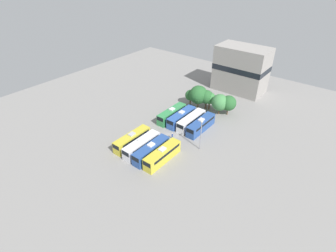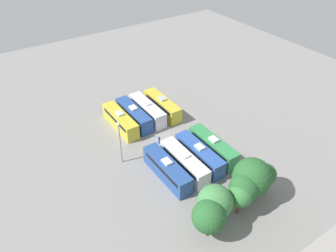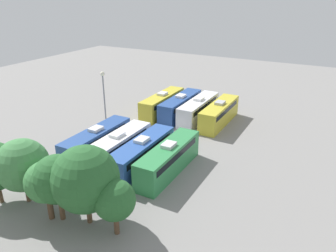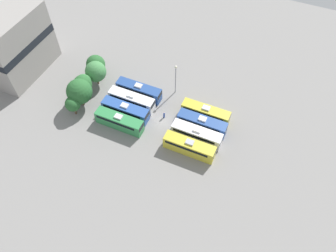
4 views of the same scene
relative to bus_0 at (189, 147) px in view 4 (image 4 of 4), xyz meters
The scene contains 18 objects.
ground_plane 9.42m from the bus_0, 58.37° to the left, with size 114.88×114.88×0.00m, color gray.
bus_0 is the anchor object (origin of this frame).
bus_1 3.40m from the bus_0, ahead, with size 2.50×10.44×3.39m.
bus_2 6.44m from the bus_0, ahead, with size 2.50×10.44×3.39m.
bus_3 9.47m from the bus_0, ahead, with size 2.50×10.44×3.39m.
bus_4 15.71m from the bus_0, 90.03° to the left, with size 2.50×10.44×3.39m.
bus_5 16.29m from the bus_0, 78.88° to the left, with size 2.50×10.44×3.39m.
bus_6 17.33m from the bus_0, 68.63° to the left, with size 2.50×10.44×3.39m.
bus_7 18.57m from the bus_0, 59.23° to the left, with size 2.50×10.44×3.39m.
worker_person 10.14m from the bus_0, 53.75° to the left, with size 0.36×0.36×1.66m.
light_pole 16.79m from the bus_0, 32.72° to the left, with size 0.60×0.60×8.07m.
tree_0 26.26m from the bus_0, 91.95° to the left, with size 3.32×3.32×4.86m.
tree_1 26.36m from the bus_0, 85.72° to the left, with size 5.56×5.56×7.00m.
tree_2 27.35m from the bus_0, 80.92° to the left, with size 4.13×4.13×6.01m.
tree_3 27.88m from the bus_0, 79.22° to the left, with size 3.53×3.53×5.41m.
tree_4 28.06m from the bus_0, 71.24° to the left, with size 4.80×4.80×6.20m.
tree_5 30.01m from the bus_0, 68.24° to the left, with size 4.41×4.41×5.94m.
depot_building 46.25m from the bus_0, 82.42° to the left, with size 16.69×9.78×14.97m.
Camera 4 is at (-39.11, -18.47, 55.54)m, focal length 35.00 mm.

